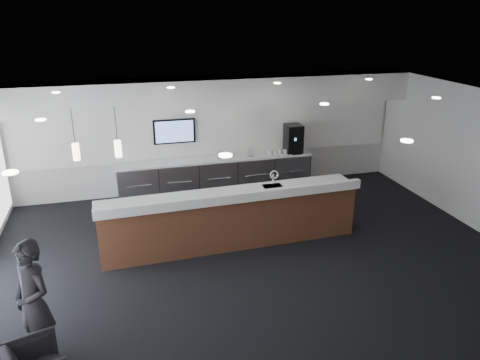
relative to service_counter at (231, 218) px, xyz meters
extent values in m
plane|color=black|center=(0.32, -0.80, -0.57)|extent=(10.00, 10.00, 0.00)
cube|color=#232326|center=(0.32, -0.80, 2.43)|extent=(10.00, 8.00, 0.02)
cube|color=silver|center=(0.32, 3.20, 0.93)|extent=(10.00, 0.02, 3.00)
cube|color=white|center=(0.32, 2.75, 2.08)|extent=(10.00, 0.90, 0.70)
cube|color=white|center=(0.32, 3.17, 1.03)|extent=(9.80, 0.06, 1.40)
cube|color=gray|center=(0.32, 2.84, -0.12)|extent=(5.00, 0.60, 0.90)
cube|color=white|center=(0.32, 2.84, 0.35)|extent=(5.06, 0.66, 0.05)
cylinder|color=silver|center=(-1.68, 2.52, -0.08)|extent=(0.60, 0.02, 0.02)
cylinder|color=silver|center=(-0.68, 2.52, -0.08)|extent=(0.60, 0.02, 0.02)
cylinder|color=silver|center=(0.32, 2.52, -0.08)|extent=(0.60, 0.02, 0.02)
cylinder|color=silver|center=(1.32, 2.52, -0.08)|extent=(0.60, 0.02, 0.02)
cylinder|color=silver|center=(2.32, 2.52, -0.08)|extent=(0.60, 0.02, 0.02)
cube|color=black|center=(-0.68, 3.11, 1.08)|extent=(1.05, 0.07, 0.62)
cube|color=blue|center=(-0.68, 3.07, 1.08)|extent=(0.95, 0.01, 0.54)
cylinder|color=beige|center=(-2.08, 0.00, 1.68)|extent=(0.12, 0.12, 0.30)
cylinder|color=beige|center=(-2.78, 0.00, 1.68)|extent=(0.12, 0.12, 0.30)
cube|color=brown|center=(0.00, 0.01, -0.05)|extent=(5.22, 0.92, 1.05)
cube|color=white|center=(0.00, 0.01, 0.51)|extent=(5.30, 1.01, 0.06)
cube|color=white|center=(0.01, -0.39, 0.60)|extent=(5.28, 0.32, 0.18)
cylinder|color=silver|center=(0.93, 0.15, 0.68)|extent=(0.04, 0.04, 0.28)
torus|color=silver|center=(0.93, 0.09, 0.82)|extent=(0.19, 0.04, 0.19)
cube|color=black|center=(2.42, 2.84, 0.74)|extent=(0.43, 0.49, 0.74)
cube|color=silver|center=(2.42, 2.58, 0.39)|extent=(0.26, 0.12, 0.02)
cube|color=silver|center=(0.42, 2.74, 0.49)|extent=(0.17, 0.06, 0.23)
cube|color=silver|center=(1.23, 2.74, 0.49)|extent=(0.17, 0.04, 0.23)
imported|color=black|center=(-3.35, -2.55, 0.32)|extent=(0.75, 0.78, 1.79)
imported|color=white|center=(2.17, 2.74, 0.43)|extent=(0.11, 0.11, 0.10)
imported|color=white|center=(2.03, 2.74, 0.43)|extent=(0.16, 0.16, 0.10)
imported|color=white|center=(1.89, 2.74, 0.43)|extent=(0.14, 0.14, 0.10)
imported|color=white|center=(1.75, 2.74, 0.43)|extent=(0.14, 0.14, 0.10)
camera|label=1|loc=(-2.07, -8.34, 4.01)|focal=35.00mm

